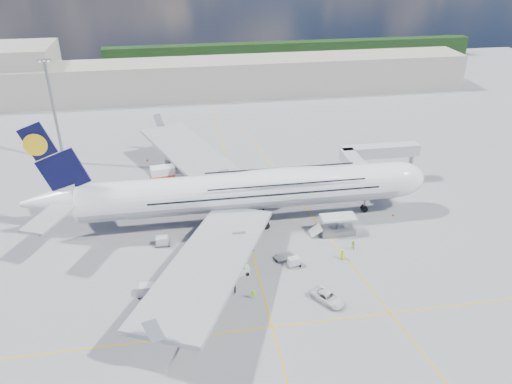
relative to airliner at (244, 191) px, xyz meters
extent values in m
plane|color=gray|center=(-0.26, -10.00, -6.87)|extent=(300.00, 300.00, 0.00)
cube|color=gold|center=(-0.26, -10.00, -6.86)|extent=(0.25, 220.00, 0.01)
cube|color=gold|center=(-0.26, -30.00, -6.86)|extent=(120.00, 0.25, 0.01)
cube|color=gold|center=(13.74, 0.00, -6.86)|extent=(14.16, 99.06, 0.01)
cylinder|color=white|center=(-0.26, 0.00, -0.07)|extent=(62.00, 7.20, 7.20)
cylinder|color=#9EA0A5|center=(-0.26, 0.00, -0.22)|extent=(60.76, 7.13, 7.13)
ellipsoid|color=white|center=(7.74, 0.00, 1.91)|extent=(36.00, 6.84, 3.76)
ellipsoid|color=white|center=(30.74, 0.00, -0.07)|extent=(11.52, 7.20, 7.20)
ellipsoid|color=black|center=(33.98, 0.00, 0.53)|extent=(3.84, 4.16, 1.44)
cone|color=white|center=(-35.76, 0.00, 0.73)|extent=(10.00, 6.84, 6.84)
cube|color=black|center=(-33.76, 0.00, 9.53)|extent=(11.02, 0.46, 14.61)
cylinder|color=yellow|center=(-35.86, 0.00, 12.03)|extent=(4.00, 0.60, 4.00)
cube|color=#999EA3|center=(-8.26, 20.00, -1.27)|extent=(25.49, 39.15, 3.35)
cube|color=#999EA3|center=(-8.26, -20.00, -1.27)|extent=(25.49, 39.15, 3.35)
cylinder|color=#B7BABF|center=(-3.26, 12.50, -3.67)|extent=(5.20, 3.50, 3.50)
cylinder|color=#B7BABF|center=(-7.76, 23.00, -3.67)|extent=(5.20, 3.50, 3.50)
cylinder|color=#B7BABF|center=(-3.26, -12.50, -3.67)|extent=(5.20, 3.50, 3.50)
cylinder|color=#B7BABF|center=(-7.76, -23.00, -3.67)|extent=(5.20, 3.50, 3.50)
cylinder|color=gray|center=(24.74, 0.00, -4.67)|extent=(0.44, 0.44, 3.80)
cylinder|color=black|center=(24.74, 0.00, -6.22)|extent=(1.30, 0.90, 1.30)
cylinder|color=gray|center=(-0.26, 0.00, -4.67)|extent=(0.56, 0.56, 3.80)
cylinder|color=black|center=(-0.26, 3.20, -6.12)|extent=(1.50, 0.90, 1.50)
cube|color=#B7B7BC|center=(24.74, 8.60, 0.23)|extent=(3.00, 10.00, 2.60)
cube|color=#B7B7BC|center=(32.74, 13.60, 0.23)|extent=(18.00, 3.00, 2.60)
cylinder|color=gray|center=(26.74, 11.60, -3.32)|extent=(0.80, 0.80, 7.10)
cylinder|color=black|center=(26.74, 11.60, -6.42)|extent=(0.90, 0.80, 0.90)
cylinder|color=gray|center=(40.74, 13.60, -3.32)|extent=(1.00, 1.00, 7.10)
cube|color=gray|center=(40.74, 13.60, -6.47)|extent=(2.00, 2.00, 0.80)
cylinder|color=#B7B7BC|center=(24.74, 4.80, 0.23)|extent=(3.60, 3.60, 2.80)
cube|color=silver|center=(16.74, -7.10, -3.37)|extent=(6.50, 3.20, 0.35)
cube|color=gray|center=(16.74, -7.10, -6.32)|extent=(6.50, 3.20, 1.10)
cube|color=gray|center=(16.74, -7.10, -4.82)|extent=(0.22, 1.99, 3.00)
cylinder|color=black|center=(14.14, -8.30, -6.52)|extent=(0.70, 0.30, 0.70)
cube|color=silver|center=(12.54, -7.10, -5.87)|extent=(2.16, 2.60, 1.60)
cylinder|color=gray|center=(-40.26, 35.00, 5.63)|extent=(0.70, 0.70, 25.00)
cube|color=gray|center=(-40.26, 35.00, 18.33)|extent=(3.00, 0.40, 0.60)
cube|color=#B2AD9E|center=(-0.26, 85.00, -0.87)|extent=(180.00, 16.00, 12.00)
cube|color=#193814|center=(39.74, 130.00, -2.87)|extent=(160.00, 6.00, 8.00)
cube|color=gray|center=(-18.40, -19.83, -6.49)|extent=(3.32, 1.85, 0.20)
cylinder|color=black|center=(-19.70, -20.48, -6.63)|extent=(0.48, 0.20, 0.48)
cylinder|color=black|center=(-17.09, -19.18, -6.63)|extent=(0.48, 0.20, 0.48)
cube|color=silver|center=(-18.40, -19.83, -5.62)|extent=(2.45, 1.71, 1.63)
cube|color=gray|center=(-9.90, -23.81, -6.49)|extent=(3.49, 2.31, 0.19)
cylinder|color=black|center=(-11.19, -24.45, -6.63)|extent=(0.47, 0.19, 0.47)
cylinder|color=black|center=(-8.62, -23.16, -6.63)|extent=(0.47, 0.19, 0.47)
cube|color=gray|center=(-10.68, -20.13, -6.50)|extent=(3.51, 2.62, 0.19)
cylinder|color=black|center=(-11.94, -20.75, -6.64)|extent=(0.46, 0.19, 0.46)
cylinder|color=black|center=(-9.43, -19.50, -6.64)|extent=(0.46, 0.19, 0.46)
cube|color=silver|center=(-10.68, -20.13, -5.67)|extent=(2.69, 2.24, 1.57)
cube|color=gray|center=(-16.12, -5.99, -6.54)|extent=(2.94, 1.69, 0.17)
cylinder|color=black|center=(-17.26, -6.56, -6.66)|extent=(0.42, 0.17, 0.42)
cylinder|color=black|center=(-14.98, -5.42, -6.66)|extent=(0.42, 0.17, 0.42)
cube|color=silver|center=(-16.12, -5.99, -5.78)|extent=(2.17, 1.55, 1.43)
cube|color=gray|center=(5.13, -13.68, -6.47)|extent=(3.80, 2.68, 0.21)
cylinder|color=black|center=(3.75, -14.37, -6.62)|extent=(0.51, 0.21, 0.51)
cylinder|color=black|center=(6.51, -12.99, -6.62)|extent=(0.51, 0.21, 0.51)
cube|color=gray|center=(6.22, -15.96, -6.56)|extent=(2.86, 1.97, 0.16)
cylinder|color=black|center=(5.18, -16.49, -6.68)|extent=(0.38, 0.16, 0.38)
cylinder|color=black|center=(7.27, -15.44, -6.68)|extent=(0.38, 0.16, 0.38)
cube|color=silver|center=(6.22, -15.96, -5.87)|extent=(2.17, 1.72, 1.30)
cube|color=white|center=(-3.07, -16.84, -6.15)|extent=(3.02, 1.70, 1.33)
cube|color=black|center=(-3.07, -16.84, -5.33)|extent=(1.18, 1.35, 0.51)
cylinder|color=black|center=(-4.09, -17.41, -6.54)|extent=(0.66, 0.26, 0.66)
cylinder|color=black|center=(-2.05, -16.28, -6.54)|extent=(0.66, 0.26, 0.66)
cube|color=gray|center=(-15.05, 18.75, -5.77)|extent=(7.45, 3.62, 2.20)
cube|color=white|center=(-15.82, 18.75, -3.68)|extent=(5.61, 3.47, 2.42)
cube|color=white|center=(-12.30, 18.75, -4.78)|extent=(2.32, 2.78, 1.76)
cube|color=black|center=(-11.53, 18.75, -4.56)|extent=(0.47, 2.20, 0.99)
cylinder|color=black|center=(-12.63, 17.48, -6.26)|extent=(1.21, 0.39, 1.21)
cylinder|color=black|center=(-17.47, 20.01, -6.26)|extent=(1.21, 0.39, 1.21)
cube|color=#FF380D|center=(-15.82, 18.75, -4.45)|extent=(5.68, 3.53, 0.55)
cube|color=gray|center=(-12.13, 29.20, -5.86)|extent=(6.69, 2.91, 2.01)
cube|color=white|center=(-12.84, 29.20, -3.96)|extent=(5.00, 2.88, 2.21)
cube|color=white|center=(-9.62, 29.20, -4.96)|extent=(1.98, 2.44, 1.61)
cube|color=black|center=(-8.92, 29.20, -4.76)|extent=(0.31, 2.01, 0.90)
cylinder|color=black|center=(-9.93, 28.05, -6.32)|extent=(1.10, 0.35, 1.10)
cylinder|color=black|center=(-14.34, 30.35, -6.32)|extent=(1.10, 0.35, 1.10)
imported|color=white|center=(9.32, -25.86, -6.08)|extent=(5.29, 6.14, 1.57)
imported|color=#9BE618|center=(26.33, 4.61, -6.10)|extent=(0.59, 0.43, 1.53)
imported|color=#BAE117|center=(17.89, -13.03, -5.88)|extent=(1.19, 1.09, 1.99)
imported|color=#ABDC17|center=(-16.93, -21.95, -6.12)|extent=(0.79, 0.93, 1.49)
imported|color=#BDE317|center=(15.03, -15.44, -5.86)|extent=(1.04, 1.17, 2.01)
imported|color=#9DF91A|center=(-2.03, -23.38, -5.99)|extent=(1.26, 0.90, 1.76)
cone|color=#FF380D|center=(29.95, -2.80, -6.62)|extent=(0.39, 0.39, 0.50)
cube|color=#FF380D|center=(29.95, -2.80, -6.85)|extent=(0.34, 0.34, 0.03)
cone|color=#FF380D|center=(-15.00, 14.08, -6.63)|extent=(0.37, 0.37, 0.48)
cube|color=#FF380D|center=(-15.00, 14.08, -6.86)|extent=(0.32, 0.32, 0.03)
cone|color=#FF380D|center=(-19.91, 32.46, -6.55)|extent=(0.50, 0.50, 0.64)
cube|color=#FF380D|center=(-19.91, 32.46, -6.85)|extent=(0.43, 0.43, 0.03)
cone|color=#FF380D|center=(-12.66, -8.25, -6.61)|extent=(0.41, 0.41, 0.52)
cube|color=#FF380D|center=(-12.66, -8.25, -6.85)|extent=(0.36, 0.36, 0.03)
cone|color=#FF380D|center=(-12.91, -25.40, -6.58)|extent=(0.46, 0.46, 0.58)
cube|color=#FF380D|center=(-12.91, -25.40, -6.85)|extent=(0.39, 0.39, 0.03)
cone|color=#FF380D|center=(-39.07, 1.01, -6.60)|extent=(0.43, 0.43, 0.54)
cube|color=#FF380D|center=(-39.07, 1.01, -6.85)|extent=(0.37, 0.37, 0.03)
camera|label=1|loc=(-11.51, -83.85, 44.81)|focal=35.00mm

